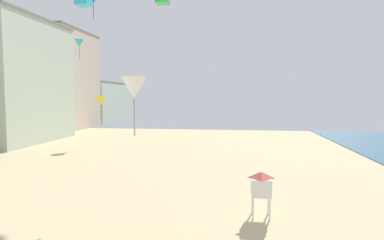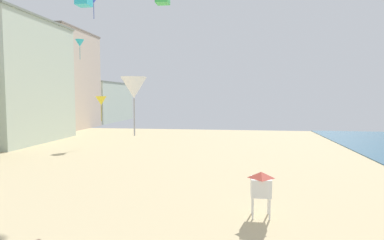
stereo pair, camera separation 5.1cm
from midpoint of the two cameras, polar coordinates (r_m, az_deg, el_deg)
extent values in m
cube|color=#C6B29E|center=(71.51, -22.57, 6.40)|extent=(10.82, 15.88, 19.61)
cube|color=slate|center=(72.62, -22.81, 14.27)|extent=(11.04, 16.19, 0.30)
cube|color=#B7C6B2|center=(89.65, -15.89, 3.01)|extent=(10.25, 21.51, 10.04)
cube|color=slate|center=(89.70, -15.96, 6.31)|extent=(10.45, 21.94, 0.30)
cylinder|color=white|center=(18.54, 10.66, -15.15)|extent=(0.10, 0.10, 1.20)
cylinder|color=white|center=(18.61, 13.53, -15.12)|extent=(0.10, 0.10, 1.20)
cylinder|color=white|center=(19.39, 10.52, -14.27)|extent=(0.10, 0.10, 1.20)
cylinder|color=white|center=(19.46, 13.26, -14.25)|extent=(0.10, 0.10, 1.20)
cube|color=white|center=(18.67, 12.05, -11.49)|extent=(1.10, 1.10, 1.00)
pyramid|color=#D14C3D|center=(18.50, 12.08, -9.48)|extent=(1.10, 1.10, 0.35)
cone|color=#2DB7CC|center=(39.33, -19.38, 12.74)|extent=(0.97, 0.97, 0.80)
cylinder|color=teal|center=(39.17, -19.34, 11.14)|extent=(0.05, 0.05, 1.42)
cone|color=white|center=(17.64, -10.32, 5.68)|extent=(1.40, 1.40, 1.15)
cylinder|color=#A4A4A4|center=(17.67, -10.25, 0.51)|extent=(0.08, 0.08, 2.04)
cone|color=yellow|center=(45.78, -15.92, 3.30)|extent=(1.50, 1.50, 1.23)
cylinder|color=#A49220|center=(45.83, -15.88, 1.17)|extent=(0.08, 0.08, 2.19)
cylinder|color=#233995|center=(34.21, -17.10, 17.94)|extent=(0.06, 0.06, 1.48)
camera|label=1|loc=(0.03, -90.07, -0.01)|focal=30.11mm
camera|label=2|loc=(0.03, 89.93, 0.01)|focal=30.11mm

